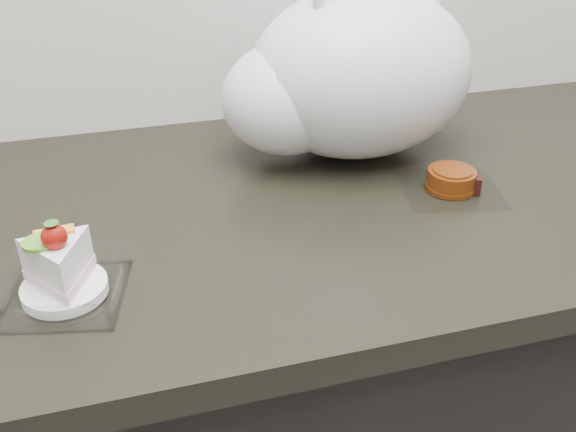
{
  "coord_description": "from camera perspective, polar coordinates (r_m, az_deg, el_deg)",
  "views": [
    {
      "loc": [
        -0.24,
        0.93,
        1.35
      ],
      "look_at": [
        -0.06,
        1.58,
        0.94
      ],
      "focal_mm": 40.0,
      "sensor_mm": 36.0,
      "label": 1
    }
  ],
  "objects": [
    {
      "name": "counter",
      "position": [
        1.2,
        1.24,
        -17.19
      ],
      "size": [
        2.04,
        0.64,
        0.9
      ],
      "color": "black",
      "rests_on": "ground"
    },
    {
      "name": "plastic_bag",
      "position": [
        1.0,
        5.26,
        12.24
      ],
      "size": [
        0.43,
        0.33,
        0.32
      ],
      "rotation": [
        0.0,
        0.0,
        0.2
      ],
      "color": "white",
      "rests_on": "counter"
    },
    {
      "name": "mooncake_wrap",
      "position": [
        0.95,
        14.36,
        2.98
      ],
      "size": [
        0.16,
        0.16,
        0.03
      ],
      "rotation": [
        0.0,
        0.0,
        -0.04
      ],
      "color": "white",
      "rests_on": "counter"
    },
    {
      "name": "cake_tray",
      "position": [
        0.75,
        -19.45,
        -5.08
      ],
      "size": [
        0.15,
        0.15,
        0.1
      ],
      "rotation": [
        0.0,
        0.0,
        -0.22
      ],
      "color": "white",
      "rests_on": "counter"
    }
  ]
}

